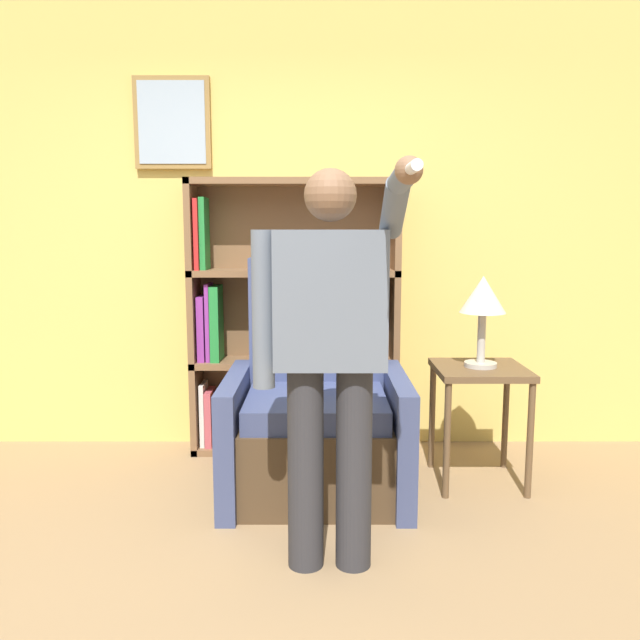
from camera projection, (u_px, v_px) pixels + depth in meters
ground_plane at (254, 630)px, 2.22m from camera, size 14.00×14.00×0.00m
wall_back at (281, 231)px, 4.02m from camera, size 8.00×0.11×2.80m
bookcase at (278, 321)px, 3.95m from camera, size 1.30×0.28×1.72m
armchair at (314, 419)px, 3.41m from camera, size 0.97×0.84×1.26m
person_standing at (327, 346)px, 2.51m from camera, size 0.60×0.78×1.65m
side_table at (477, 386)px, 3.46m from camera, size 0.49×0.49×0.66m
table_lamp at (480, 300)px, 3.39m from camera, size 0.25×0.25×0.50m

